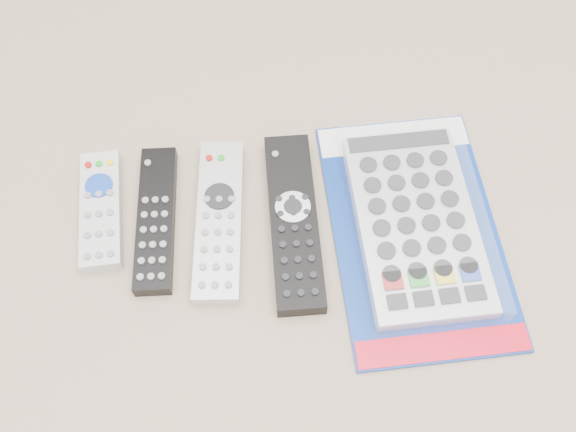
{
  "coord_description": "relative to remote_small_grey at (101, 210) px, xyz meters",
  "views": [
    {
      "loc": [
        -0.02,
        -0.38,
        0.74
      ],
      "look_at": [
        0.02,
        0.01,
        0.01
      ],
      "focal_mm": 40.0,
      "sensor_mm": 36.0,
      "label": 1
    }
  ],
  "objects": [
    {
      "name": "remote_small_grey",
      "position": [
        0.0,
        0.0,
        0.0
      ],
      "size": [
        0.06,
        0.17,
        0.03
      ],
      "rotation": [
        0.0,
        0.0,
        0.04
      ],
      "color": "#B4B3B6",
      "rests_on": "ground"
    },
    {
      "name": "remote_silver_dvd",
      "position": [
        0.15,
        -0.03,
        0.0
      ],
      "size": [
        0.08,
        0.23,
        0.03
      ],
      "rotation": [
        0.0,
        0.0,
        -0.09
      ],
      "color": "#B5B6BA",
      "rests_on": "ground"
    },
    {
      "name": "jumbo_remote_packaged",
      "position": [
        0.4,
        -0.06,
        0.01
      ],
      "size": [
        0.22,
        0.35,
        0.05
      ],
      "rotation": [
        0.0,
        0.0,
        0.01
      ],
      "color": "navy",
      "rests_on": "ground"
    },
    {
      "name": "remote_large_black",
      "position": [
        0.25,
        -0.04,
        0.0
      ],
      "size": [
        0.07,
        0.25,
        0.03
      ],
      "rotation": [
        0.0,
        0.0,
        -0.02
      ],
      "color": "black",
      "rests_on": "ground"
    },
    {
      "name": "remote_slim_black",
      "position": [
        0.07,
        -0.02,
        -0.0
      ],
      "size": [
        0.06,
        0.21,
        0.02
      ],
      "rotation": [
        0.0,
        0.0,
        -0.05
      ],
      "color": "black",
      "rests_on": "ground"
    }
  ]
}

